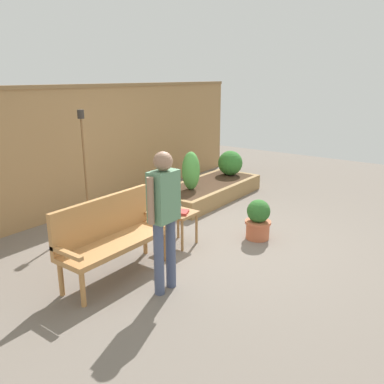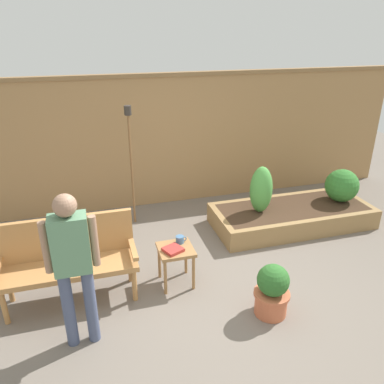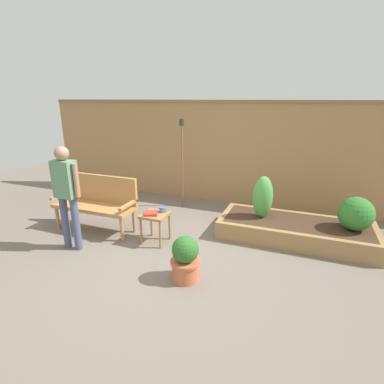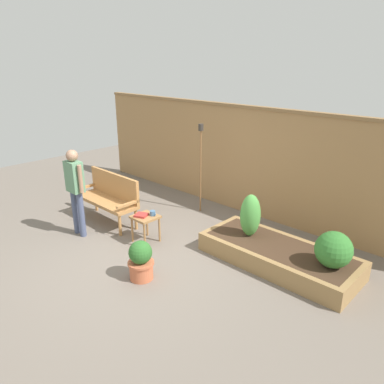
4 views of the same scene
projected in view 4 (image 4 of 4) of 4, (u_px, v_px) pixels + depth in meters
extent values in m
plane|color=#70665B|center=(146.00, 254.00, 5.98)|extent=(14.00, 14.00, 0.00)
cube|color=#A37A4C|center=(244.00, 161.00, 7.40)|extent=(8.40, 0.10, 2.10)
cube|color=olive|center=(247.00, 107.00, 7.03)|extent=(8.40, 0.14, 0.06)
cylinder|color=#B77F47|center=(136.00, 219.00, 6.81)|extent=(0.06, 0.06, 0.40)
cylinder|color=#B77F47|center=(120.00, 225.00, 6.56)|extent=(0.06, 0.06, 0.40)
cylinder|color=#B77F47|center=(96.00, 201.00, 7.66)|extent=(0.06, 0.06, 0.40)
cylinder|color=#B77F47|center=(81.00, 206.00, 7.42)|extent=(0.06, 0.06, 0.40)
cube|color=#B77F47|center=(106.00, 201.00, 7.03)|extent=(1.44, 0.48, 0.06)
cube|color=#B77F47|center=(114.00, 185.00, 7.09)|extent=(1.44, 0.06, 0.48)
cube|color=#B77F47|center=(86.00, 187.00, 7.44)|extent=(0.06, 0.48, 0.04)
cube|color=#B77F47|center=(128.00, 204.00, 6.54)|extent=(0.06, 0.48, 0.04)
cylinder|color=#9E7042|center=(159.00, 230.00, 6.34)|extent=(0.04, 0.04, 0.44)
cylinder|color=#9E7042|center=(145.00, 236.00, 6.12)|extent=(0.04, 0.04, 0.44)
cylinder|color=#9E7042|center=(147.00, 224.00, 6.56)|extent=(0.04, 0.04, 0.44)
cylinder|color=#9E7042|center=(132.00, 230.00, 6.33)|extent=(0.04, 0.04, 0.44)
cube|color=#9E7042|center=(145.00, 217.00, 6.26)|extent=(0.40, 0.40, 0.04)
cylinder|color=teal|center=(153.00, 213.00, 6.26)|extent=(0.10, 0.10, 0.09)
torus|color=teal|center=(155.00, 214.00, 6.22)|extent=(0.06, 0.01, 0.06)
cube|color=#B2332D|center=(141.00, 215.00, 6.24)|extent=(0.26, 0.25, 0.04)
cylinder|color=#C66642|center=(141.00, 271.00, 5.30)|extent=(0.34, 0.34, 0.23)
cylinder|color=#C66642|center=(141.00, 263.00, 5.25)|extent=(0.38, 0.38, 0.04)
sphere|color=#2D6628|center=(140.00, 252.00, 5.20)|extent=(0.34, 0.34, 0.34)
cube|color=#997547|center=(261.00, 267.00, 5.35)|extent=(2.40, 0.09, 0.30)
cube|color=#997547|center=(293.00, 245.00, 5.97)|extent=(2.40, 0.09, 0.30)
cube|color=#997547|center=(220.00, 232.00, 6.41)|extent=(0.09, 0.82, 0.30)
cube|color=#997547|center=(354.00, 285.00, 4.91)|extent=(0.09, 0.82, 0.30)
cube|color=#422D1E|center=(278.00, 255.00, 5.66)|extent=(2.22, 0.82, 0.30)
cylinder|color=brown|center=(249.00, 233.00, 5.96)|extent=(0.04, 0.04, 0.06)
ellipsoid|color=#4C9942|center=(250.00, 215.00, 5.85)|extent=(0.32, 0.32, 0.70)
cylinder|color=brown|center=(332.00, 264.00, 5.07)|extent=(0.04, 0.04, 0.06)
sphere|color=#33752D|center=(334.00, 250.00, 4.99)|extent=(0.51, 0.51, 0.51)
cylinder|color=brown|center=(201.00, 172.00, 7.42)|extent=(0.03, 0.03, 1.68)
cylinder|color=#332D28|center=(201.00, 127.00, 7.12)|extent=(0.10, 0.10, 0.13)
cylinder|color=#475170|center=(81.00, 215.00, 6.47)|extent=(0.11, 0.11, 0.82)
cylinder|color=#475170|center=(76.00, 212.00, 6.60)|extent=(0.11, 0.11, 0.82)
cube|color=#5B8966|center=(74.00, 177.00, 6.31)|extent=(0.32, 0.20, 0.54)
cylinder|color=#9E755B|center=(80.00, 179.00, 6.18)|extent=(0.07, 0.07, 0.49)
cylinder|color=#9E755B|center=(68.00, 174.00, 6.44)|extent=(0.07, 0.07, 0.49)
sphere|color=#9E755B|center=(72.00, 156.00, 6.18)|extent=(0.20, 0.20, 0.20)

